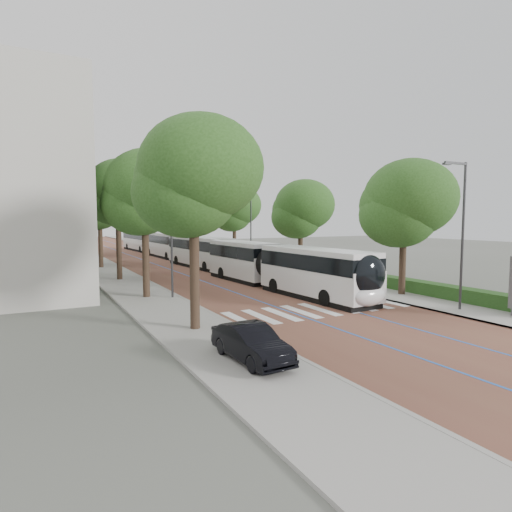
# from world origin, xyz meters

# --- Properties ---
(ground) EXTENTS (160.00, 160.00, 0.00)m
(ground) POSITION_xyz_m (0.00, 0.00, 0.00)
(ground) COLOR #51544C
(ground) RESTS_ON ground
(road) EXTENTS (11.00, 140.00, 0.02)m
(road) POSITION_xyz_m (0.00, 40.00, 0.01)
(road) COLOR brown
(road) RESTS_ON ground
(sidewalk_left) EXTENTS (4.00, 140.00, 0.12)m
(sidewalk_left) POSITION_xyz_m (-7.50, 40.00, 0.06)
(sidewalk_left) COLOR gray
(sidewalk_left) RESTS_ON ground
(sidewalk_right) EXTENTS (4.00, 140.00, 0.12)m
(sidewalk_right) POSITION_xyz_m (7.50, 40.00, 0.06)
(sidewalk_right) COLOR gray
(sidewalk_right) RESTS_ON ground
(kerb_left) EXTENTS (0.20, 140.00, 0.14)m
(kerb_left) POSITION_xyz_m (-5.60, 40.00, 0.06)
(kerb_left) COLOR gray
(kerb_left) RESTS_ON ground
(kerb_right) EXTENTS (0.20, 140.00, 0.14)m
(kerb_right) POSITION_xyz_m (5.60, 40.00, 0.06)
(kerb_right) COLOR gray
(kerb_right) RESTS_ON ground
(zebra_crossing) EXTENTS (10.55, 3.60, 0.01)m
(zebra_crossing) POSITION_xyz_m (0.20, 1.00, 0.03)
(zebra_crossing) COLOR silver
(zebra_crossing) RESTS_ON ground
(lane_line_left) EXTENTS (0.12, 126.00, 0.01)m
(lane_line_left) POSITION_xyz_m (-1.60, 40.00, 0.02)
(lane_line_left) COLOR #245AB5
(lane_line_left) RESTS_ON road
(lane_line_right) EXTENTS (0.12, 126.00, 0.01)m
(lane_line_right) POSITION_xyz_m (1.60, 40.00, 0.02)
(lane_line_right) COLOR #245AB5
(lane_line_right) RESTS_ON road
(hedge) EXTENTS (1.20, 14.00, 0.80)m
(hedge) POSITION_xyz_m (9.10, 0.00, 0.52)
(hedge) COLOR #1B3B14
(hedge) RESTS_ON sidewalk_right
(streetlight_near) EXTENTS (1.82, 0.20, 8.00)m
(streetlight_near) POSITION_xyz_m (6.62, -3.00, 4.82)
(streetlight_near) COLOR #303033
(streetlight_near) RESTS_ON sidewalk_right
(streetlight_far) EXTENTS (1.82, 0.20, 8.00)m
(streetlight_far) POSITION_xyz_m (6.62, 22.00, 4.82)
(streetlight_far) COLOR #303033
(streetlight_far) RESTS_ON sidewalk_right
(lamp_post_left) EXTENTS (0.14, 0.14, 8.00)m
(lamp_post_left) POSITION_xyz_m (-6.10, 8.00, 4.12)
(lamp_post_left) COLOR #303033
(lamp_post_left) RESTS_ON sidewalk_left
(trees_left) EXTENTS (6.39, 60.97, 9.80)m
(trees_left) POSITION_xyz_m (-7.50, 27.95, 6.78)
(trees_left) COLOR black
(trees_left) RESTS_ON ground
(trees_right) EXTENTS (5.98, 47.91, 8.55)m
(trees_right) POSITION_xyz_m (7.70, 22.00, 5.77)
(trees_right) COLOR black
(trees_right) RESTS_ON ground
(lead_bus) EXTENTS (3.51, 18.50, 3.20)m
(lead_bus) POSITION_xyz_m (1.90, 7.74, 1.63)
(lead_bus) COLOR black
(lead_bus) RESTS_ON ground
(bus_queued_0) EXTENTS (3.29, 12.53, 3.20)m
(bus_queued_0) POSITION_xyz_m (1.87, 23.45, 1.62)
(bus_queued_0) COLOR silver
(bus_queued_0) RESTS_ON ground
(bus_queued_1) EXTENTS (2.95, 12.48, 3.20)m
(bus_queued_1) POSITION_xyz_m (2.06, 36.56, 1.62)
(bus_queued_1) COLOR silver
(bus_queued_1) RESTS_ON ground
(bus_queued_2) EXTENTS (3.21, 12.52, 3.20)m
(bus_queued_2) POSITION_xyz_m (1.82, 49.86, 1.62)
(bus_queued_2) COLOR silver
(bus_queued_2) RESTS_ON ground
(parked_car) EXTENTS (1.53, 3.91, 1.27)m
(parked_car) POSITION_xyz_m (-7.31, -5.18, 0.75)
(parked_car) COLOR black
(parked_car) RESTS_ON sidewalk_left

